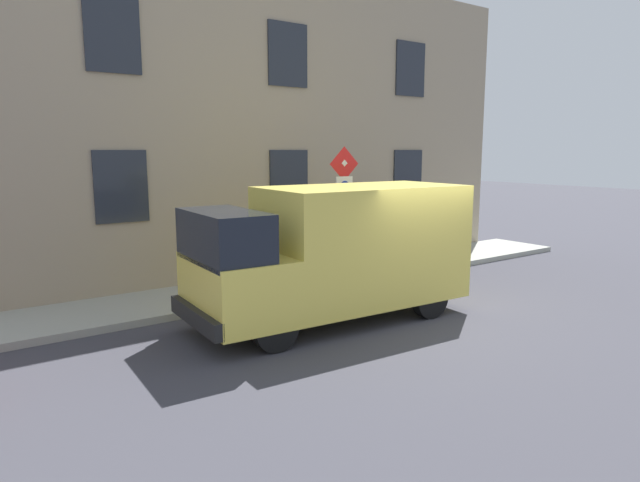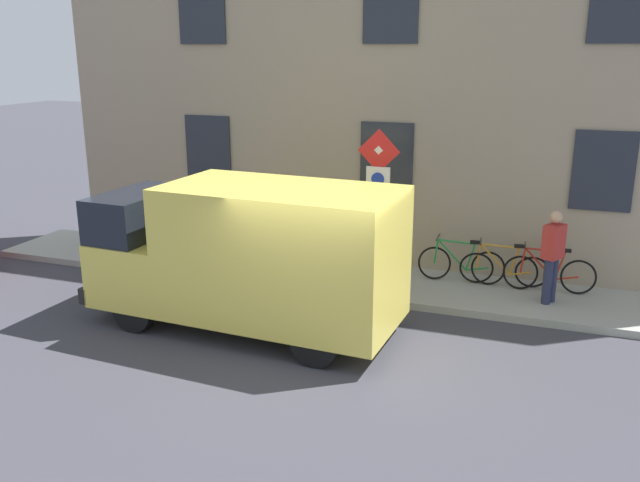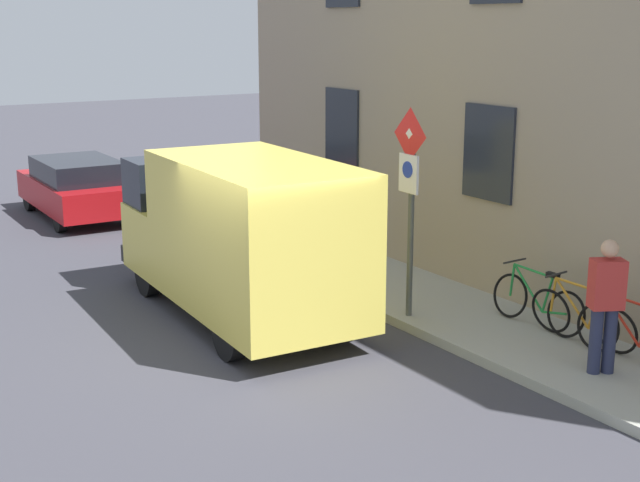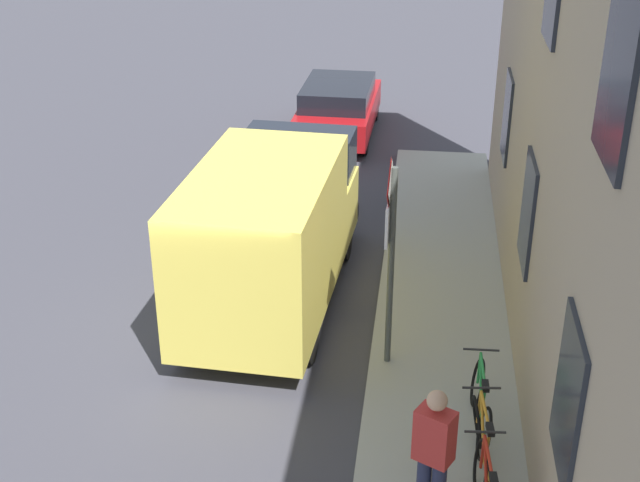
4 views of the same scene
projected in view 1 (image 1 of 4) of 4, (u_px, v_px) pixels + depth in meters
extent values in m
plane|color=#3B3A42|center=(407.00, 314.00, 10.89)|extent=(80.00, 80.00, 0.00)
cube|color=#9FA095|center=(312.00, 279.00, 13.47)|extent=(2.04, 17.02, 0.14)
cube|color=gray|center=(281.00, 125.00, 13.97)|extent=(0.70, 15.02, 7.56)
cube|color=#232833|center=(408.00, 176.00, 16.28)|extent=(0.06, 1.10, 1.50)
cube|color=#232833|center=(289.00, 180.00, 13.90)|extent=(0.06, 1.10, 1.50)
cube|color=#232833|center=(121.00, 187.00, 11.51)|extent=(0.06, 1.10, 1.50)
cube|color=#232833|center=(410.00, 69.00, 15.79)|extent=(0.06, 1.10, 1.50)
cube|color=#232833|center=(288.00, 55.00, 13.41)|extent=(0.06, 1.10, 1.50)
cube|color=#232833|center=(112.00, 34.00, 11.02)|extent=(0.06, 1.10, 1.50)
cylinder|color=#474C47|center=(342.00, 218.00, 12.79)|extent=(0.09, 0.09, 2.96)
pyramid|color=silver|center=(345.00, 164.00, 12.52)|extent=(0.07, 0.50, 0.50)
pyramid|color=red|center=(345.00, 164.00, 12.53)|extent=(0.05, 0.56, 0.56)
cube|color=white|center=(344.00, 189.00, 12.63)|extent=(0.06, 0.44, 0.56)
cylinder|color=#1933B2|center=(345.00, 186.00, 12.60)|extent=(0.02, 0.24, 0.24)
cube|color=#E6D052|center=(362.00, 243.00, 10.61)|extent=(2.21, 3.90, 2.18)
cube|color=#E6D052|center=(238.00, 289.00, 9.31)|extent=(2.07, 1.51, 1.10)
cube|color=black|center=(225.00, 237.00, 9.05)|extent=(1.97, 1.08, 0.84)
cube|color=black|center=(196.00, 317.00, 8.97)|extent=(2.01, 0.27, 0.28)
cylinder|color=black|center=(275.00, 328.00, 8.79)|extent=(0.26, 0.77, 0.76)
cylinder|color=black|center=(230.00, 303.00, 10.25)|extent=(0.26, 0.77, 0.76)
cylinder|color=black|center=(430.00, 298.00, 10.56)|extent=(0.26, 0.77, 0.76)
cylinder|color=black|center=(373.00, 280.00, 12.02)|extent=(0.26, 0.77, 0.76)
torus|color=black|center=(387.00, 248.00, 15.40)|extent=(0.17, 0.67, 0.66)
torus|color=black|center=(412.00, 244.00, 16.07)|extent=(0.17, 0.67, 0.66)
cylinder|color=red|center=(396.00, 240.00, 15.58)|extent=(0.09, 0.60, 0.60)
cylinder|color=red|center=(398.00, 230.00, 15.58)|extent=(0.10, 0.73, 0.07)
cylinder|color=red|center=(404.00, 239.00, 15.82)|extent=(0.05, 0.19, 0.55)
cylinder|color=red|center=(407.00, 247.00, 15.94)|extent=(0.07, 0.43, 0.12)
cylinder|color=red|center=(388.00, 240.00, 15.37)|extent=(0.04, 0.09, 0.50)
cube|color=black|center=(406.00, 228.00, 15.81)|extent=(0.10, 0.21, 0.06)
cylinder|color=#262626|center=(389.00, 229.00, 15.34)|extent=(0.46, 0.07, 0.03)
torus|color=black|center=(364.00, 252.00, 14.91)|extent=(0.20, 0.67, 0.66)
torus|color=black|center=(391.00, 247.00, 15.60)|extent=(0.20, 0.67, 0.66)
cylinder|color=orange|center=(373.00, 243.00, 15.10)|extent=(0.09, 0.60, 0.60)
cylinder|color=orange|center=(375.00, 233.00, 15.10)|extent=(0.11, 0.73, 0.07)
cylinder|color=orange|center=(382.00, 242.00, 15.34)|extent=(0.05, 0.19, 0.55)
cylinder|color=orange|center=(385.00, 250.00, 15.46)|extent=(0.08, 0.43, 0.12)
cylinder|color=orange|center=(365.00, 242.00, 14.89)|extent=(0.04, 0.09, 0.50)
cube|color=black|center=(384.00, 230.00, 15.34)|extent=(0.10, 0.21, 0.06)
cylinder|color=#262626|center=(366.00, 231.00, 14.85)|extent=(0.46, 0.07, 0.03)
torus|color=black|center=(339.00, 255.00, 14.45)|extent=(0.18, 0.67, 0.66)
torus|color=black|center=(369.00, 250.00, 15.09)|extent=(0.18, 0.67, 0.66)
cylinder|color=#1F893B|center=(349.00, 246.00, 14.63)|extent=(0.06, 0.60, 0.60)
cylinder|color=#1F893B|center=(351.00, 235.00, 14.63)|extent=(0.06, 0.73, 0.07)
cylinder|color=#1F893B|center=(359.00, 245.00, 14.85)|extent=(0.04, 0.19, 0.55)
cylinder|color=#1F893B|center=(363.00, 253.00, 14.97)|extent=(0.05, 0.43, 0.12)
cylinder|color=#1F893B|center=(340.00, 245.00, 14.43)|extent=(0.04, 0.09, 0.50)
cube|color=black|center=(362.00, 233.00, 14.84)|extent=(0.09, 0.20, 0.06)
cylinder|color=#262626|center=(341.00, 234.00, 14.40)|extent=(0.46, 0.05, 0.03)
cylinder|color=#262B47|center=(417.00, 247.00, 15.15)|extent=(0.16, 0.16, 0.85)
cylinder|color=#262B47|center=(415.00, 245.00, 15.33)|extent=(0.16, 0.16, 0.85)
cube|color=#BA2F2B|center=(417.00, 219.00, 15.12)|extent=(0.47, 0.41, 0.62)
sphere|color=tan|center=(417.00, 203.00, 15.05)|extent=(0.22, 0.22, 0.22)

